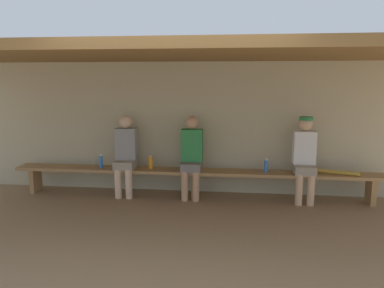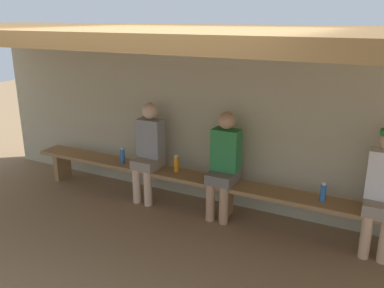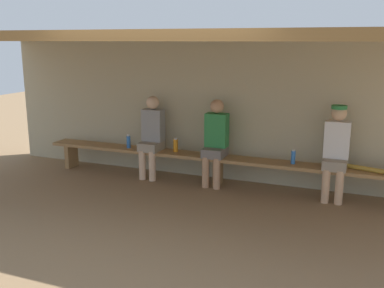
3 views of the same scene
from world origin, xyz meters
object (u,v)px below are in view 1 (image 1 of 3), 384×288
object	(u,v)px
bench	(195,174)
player_in_red	(126,152)
player_middle	(192,154)
water_bottle_orange	(151,162)
player_in_blue	(304,155)
water_bottle_clear	(101,161)
baseball_bat	(331,172)
water_bottle_green	(266,166)

from	to	relation	value
bench	player_in_red	world-z (taller)	player_in_red
player_middle	water_bottle_orange	size ratio (longest dim) A/B	5.90
player_in_blue	water_bottle_clear	world-z (taller)	player_in_blue
bench	baseball_bat	world-z (taller)	baseball_bat
player_in_red	water_bottle_clear	xyz separation A→B (m)	(-0.42, -0.02, -0.16)
water_bottle_green	baseball_bat	world-z (taller)	water_bottle_green
player_in_blue	water_bottle_clear	bearing A→B (deg)	-179.56
player_middle	water_bottle_green	xyz separation A→B (m)	(1.19, 0.00, -0.17)
baseball_bat	water_bottle_orange	bearing A→B (deg)	-164.91
bench	water_bottle_green	size ratio (longest dim) A/B	27.68
player_in_red	bench	bearing A→B (deg)	-0.15
player_middle	player_in_blue	distance (m)	1.77
player_middle	water_bottle_green	world-z (taller)	player_middle
player_middle	water_bottle_clear	xyz separation A→B (m)	(-1.51, -0.02, -0.16)
water_bottle_green	water_bottle_orange	size ratio (longest dim) A/B	0.96
player_middle	player_in_blue	world-z (taller)	player_in_blue
bench	player_in_blue	size ratio (longest dim) A/B	4.46
player_middle	water_bottle_orange	xyz separation A→B (m)	(-0.68, 0.03, -0.16)
player_in_red	water_bottle_green	world-z (taller)	player_in_red
player_in_red	water_bottle_orange	distance (m)	0.44
bench	player_in_blue	xyz separation A→B (m)	(1.72, 0.00, 0.36)
player_middle	baseball_bat	distance (m)	2.20
baseball_bat	bench	bearing A→B (deg)	-164.21
baseball_bat	player_in_red	bearing A→B (deg)	-164.26
player_in_red	water_bottle_clear	distance (m)	0.45
bench	baseball_bat	bearing A→B (deg)	-0.00
player_in_red	water_bottle_green	bearing A→B (deg)	0.09
player_middle	baseball_bat	size ratio (longest dim) A/B	1.61
water_bottle_green	water_bottle_clear	distance (m)	2.70
player_in_red	player_in_blue	size ratio (longest dim) A/B	0.99
water_bottle_orange	player_in_red	bearing A→B (deg)	-175.48
player_in_red	water_bottle_clear	size ratio (longest dim) A/B	5.89
bench	player_in_red	distance (m)	1.19
water_bottle_green	water_bottle_orange	distance (m)	1.87
bench	player_in_blue	distance (m)	1.76
baseball_bat	player_in_blue	bearing A→B (deg)	-164.70
water_bottle_orange	baseball_bat	world-z (taller)	water_bottle_orange
bench	player_in_red	bearing A→B (deg)	179.85
player_middle	water_bottle_clear	size ratio (longest dim) A/B	5.89
player_in_red	player_in_blue	bearing A→B (deg)	0.01
player_middle	baseball_bat	world-z (taller)	player_middle
player_in_red	water_bottle_clear	world-z (taller)	player_in_red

